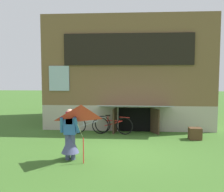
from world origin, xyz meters
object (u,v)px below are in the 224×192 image
Objects in this scene: person at (70,139)px; wooden_crate at (195,134)px; kite at (81,122)px; bicycle_red at (113,125)px; bicycle_silver at (89,125)px.

person is 3.24× the size of wooden_crate.
bicycle_red is (0.59, 4.01, -0.87)m from kite.
kite is (0.45, -0.60, 0.62)m from person.
kite is at bearing -84.85° from bicycle_silver.
bicycle_red is at bearing 3.28° from bicycle_silver.
bicycle_silver is (0.02, 3.33, -0.26)m from person.
bicycle_silver is 3.61× the size of wooden_crate.
wooden_crate is at bearing 9.44° from person.
kite is at bearing -139.28° from wooden_crate.
bicycle_red is 0.99× the size of bicycle_silver.
bicycle_silver is at bearing 67.01° from person.
wooden_crate is (3.81, 3.28, -1.02)m from kite.
wooden_crate is at bearing 4.22° from bicycle_red.
bicycle_red reaches higher than wooden_crate.
person is at bearing 127.14° from kite.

